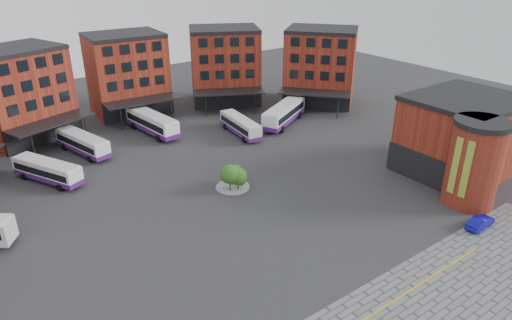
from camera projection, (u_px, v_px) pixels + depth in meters
ground at (278, 235)px, 49.41m from camera, size 160.00×160.00×0.00m
yellow_line at (395, 300)px, 40.20m from camera, size 26.00×0.15×0.02m
main_building at (104, 95)px, 71.87m from camera, size 94.14×42.48×14.60m
east_building at (463, 139)px, 60.26m from camera, size 17.40×15.40×10.60m
tree_island at (234, 176)px, 58.02m from camera, size 4.40×4.40×3.62m
bus_b at (47, 171)px, 60.04m from camera, size 6.97×10.57×2.99m
bus_c at (83, 143)px, 68.41m from camera, size 5.19×11.22×3.08m
bus_d at (152, 123)px, 75.87m from camera, size 4.34×12.50×3.45m
bus_e at (240, 125)px, 75.51m from camera, size 3.42×10.56×2.92m
bus_f at (284, 113)px, 79.95m from camera, size 12.56×8.49×3.57m
blue_car at (480, 222)px, 50.46m from camera, size 4.12×1.57×1.34m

